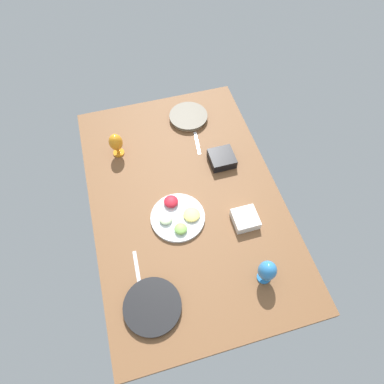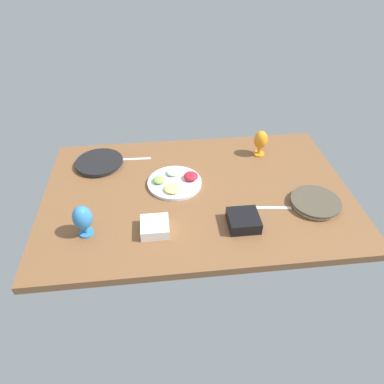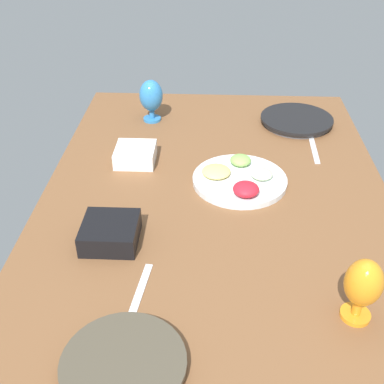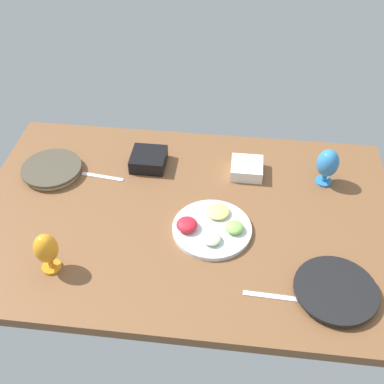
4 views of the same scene
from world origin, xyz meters
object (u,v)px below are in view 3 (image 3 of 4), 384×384
object	(u,v)px
dinner_plate_left	(296,120)
dinner_plate_right	(124,366)
hurricane_glass_blue	(151,97)
square_bowl_white	(135,154)
hurricane_glass_orange	(363,285)
fruit_platter	(239,179)
square_bowl_black	(110,232)

from	to	relation	value
dinner_plate_left	dinner_plate_right	xyz separation A→B (cm)	(110.70, -47.58, 0.23)
dinner_plate_right	hurricane_glass_blue	bearing A→B (deg)	-176.28
square_bowl_white	hurricane_glass_orange	bearing A→B (deg)	41.84
square_bowl_white	hurricane_glass_blue	bearing A→B (deg)	176.57
fruit_platter	hurricane_glass_orange	distance (cm)	57.93
hurricane_glass_blue	square_bowl_white	bearing A→B (deg)	-3.43
hurricane_glass_blue	square_bowl_black	bearing A→B (deg)	-1.98
dinner_plate_right	hurricane_glass_blue	size ratio (longest dim) A/B	1.54
dinner_plate_left	fruit_platter	world-z (taller)	fruit_platter
hurricane_glass_orange	fruit_platter	bearing A→B (deg)	-155.83
square_bowl_black	square_bowl_white	bearing A→B (deg)	179.12
hurricane_glass_blue	square_bowl_black	distance (cm)	72.79
dinner_plate_left	square_bowl_black	size ratio (longest dim) A/B	1.89
dinner_plate_right	square_bowl_white	distance (cm)	80.67
dinner_plate_right	square_bowl_white	bearing A→B (deg)	-173.50
dinner_plate_left	square_bowl_black	distance (cm)	91.85
dinner_plate_right	square_bowl_white	size ratio (longest dim) A/B	1.91
fruit_platter	hurricane_glass_orange	xyz separation A→B (cm)	(52.36, 23.50, 7.88)
dinner_plate_left	square_bowl_black	world-z (taller)	square_bowl_black
dinner_plate_right	square_bowl_black	size ratio (longest dim) A/B	1.72
dinner_plate_right	square_bowl_black	distance (cm)	40.20
dinner_plate_left	hurricane_glass_orange	distance (cm)	94.90
fruit_platter	square_bowl_white	world-z (taller)	fruit_platter
fruit_platter	hurricane_glass_blue	size ratio (longest dim) A/B	1.82
hurricane_glass_orange	square_bowl_black	world-z (taller)	hurricane_glass_orange
dinner_plate_right	square_bowl_white	world-z (taller)	square_bowl_white
dinner_plate_right	hurricane_glass_orange	distance (cm)	51.40
hurricane_glass_blue	hurricane_glass_orange	world-z (taller)	hurricane_glass_blue
dinner_plate_left	hurricane_glass_blue	world-z (taller)	hurricane_glass_blue
fruit_platter	hurricane_glass_blue	bearing A→B (deg)	-143.37
square_bowl_black	hurricane_glass_orange	bearing A→B (deg)	68.50
dinner_plate_right	hurricane_glass_orange	world-z (taller)	hurricane_glass_orange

